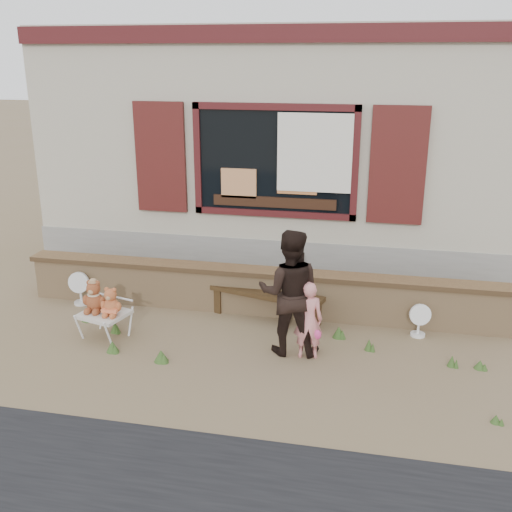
% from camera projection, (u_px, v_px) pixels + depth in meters
% --- Properties ---
extents(ground, '(80.00, 80.00, 0.00)m').
position_uv_depth(ground, '(247.00, 343.00, 7.79)').
color(ground, brown).
rests_on(ground, ground).
extents(shopfront, '(8.04, 5.13, 4.00)m').
position_uv_depth(shopfront, '(298.00, 142.00, 11.32)').
color(shopfront, '#A69A86').
rests_on(shopfront, ground).
extents(brick_wall, '(7.10, 0.36, 0.67)m').
position_uv_depth(brick_wall, '(262.00, 291.00, 8.61)').
color(brick_wall, tan).
rests_on(brick_wall, ground).
extents(bench, '(1.68, 0.75, 0.42)m').
position_uv_depth(bench, '(266.00, 299.00, 8.42)').
color(bench, '#2F2010').
rests_on(bench, ground).
extents(folding_chair, '(0.69, 0.64, 0.35)m').
position_uv_depth(folding_chair, '(104.00, 315.00, 7.86)').
color(folding_chair, beige).
rests_on(folding_chair, ground).
extents(teddy_bear_left, '(0.38, 0.35, 0.44)m').
position_uv_depth(teddy_bear_left, '(94.00, 295.00, 7.83)').
color(teddy_bear_left, brown).
rests_on(teddy_bear_left, folding_chair).
extents(teddy_bear_right, '(0.34, 0.31, 0.39)m').
position_uv_depth(teddy_bear_right, '(111.00, 301.00, 7.72)').
color(teddy_bear_right, '#9D502B').
rests_on(teddy_bear_right, folding_chair).
extents(child, '(0.40, 0.29, 0.99)m').
position_uv_depth(child, '(308.00, 320.00, 7.29)').
color(child, pink).
rests_on(child, ground).
extents(adult, '(0.83, 0.68, 1.60)m').
position_uv_depth(adult, '(289.00, 292.00, 7.33)').
color(adult, black).
rests_on(adult, ground).
extents(fan_left, '(0.32, 0.22, 0.52)m').
position_uv_depth(fan_left, '(80.00, 288.00, 8.94)').
color(fan_left, silver).
rests_on(fan_left, ground).
extents(fan_right, '(0.30, 0.20, 0.46)m').
position_uv_depth(fan_right, '(419.00, 320.00, 7.92)').
color(fan_right, white).
rests_on(fan_right, ground).
extents(grass_tufts, '(5.37, 1.77, 0.16)m').
position_uv_depth(grass_tufts, '(253.00, 347.00, 7.54)').
color(grass_tufts, '#365522').
rests_on(grass_tufts, ground).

